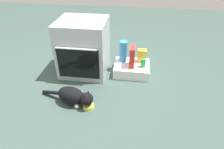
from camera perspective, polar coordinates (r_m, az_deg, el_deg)
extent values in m
plane|color=#384C47|center=(2.57, -9.35, -3.83)|extent=(8.00, 8.00, 0.00)
cube|color=#B7BABF|center=(2.74, -8.23, 7.89)|extent=(0.63, 0.59, 0.74)
cube|color=black|center=(2.53, -9.78, 3.03)|extent=(0.54, 0.01, 0.41)
cylinder|color=silver|center=(2.40, -10.48, 7.30)|extent=(0.51, 0.02, 0.02)
cube|color=white|center=(2.80, 5.73, 1.72)|extent=(0.48, 0.41, 0.14)
cylinder|color=#D1D14C|center=(2.25, -6.81, -9.14)|extent=(0.13, 0.13, 0.05)
sphere|color=brown|center=(2.24, -6.84, -8.83)|extent=(0.07, 0.07, 0.07)
ellipsoid|color=black|center=(2.29, -11.78, -5.90)|extent=(0.37, 0.28, 0.19)
sphere|color=black|center=(2.19, -7.34, -7.05)|extent=(0.15, 0.15, 0.15)
cone|color=black|center=(2.18, -6.92, -5.34)|extent=(0.05, 0.05, 0.07)
cone|color=black|center=(2.13, -7.98, -6.57)|extent=(0.05, 0.05, 0.07)
cylinder|color=black|center=(2.47, -17.01, -5.02)|extent=(0.28, 0.12, 0.11)
sphere|color=silver|center=(2.33, -8.79, -7.41)|extent=(0.05, 0.05, 0.05)
sphere|color=silver|center=(2.27, -10.19, -9.01)|extent=(0.05, 0.05, 0.05)
cube|color=#B72D28|center=(2.66, 5.87, 5.15)|extent=(0.07, 0.18, 0.28)
cylinder|color=#388CD1|center=(2.77, 3.29, 6.72)|extent=(0.11, 0.11, 0.30)
cylinder|color=green|center=(2.69, 9.06, 3.33)|extent=(0.07, 0.07, 0.12)
cube|color=yellow|center=(2.81, 8.64, 5.45)|extent=(0.12, 0.09, 0.18)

